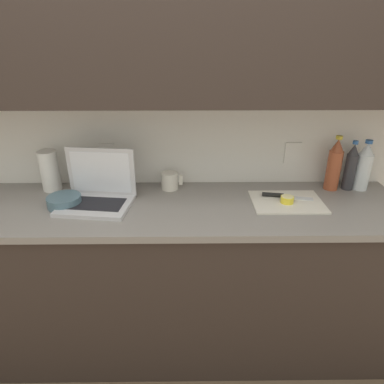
% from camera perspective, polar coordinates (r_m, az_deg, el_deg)
% --- Properties ---
extents(ground_plane, '(12.00, 12.00, 0.00)m').
position_cam_1_polar(ground_plane, '(2.32, -3.30, -23.42)').
color(ground_plane, brown).
rests_on(ground_plane, ground).
extents(wall_back, '(5.20, 0.38, 2.60)m').
position_cam_1_polar(wall_back, '(1.78, -4.25, 19.28)').
color(wall_back, white).
rests_on(wall_back, ground_plane).
extents(counter_unit, '(2.44, 0.60, 0.94)m').
position_cam_1_polar(counter_unit, '(1.99, -4.17, -14.11)').
color(counter_unit, '#332823').
rests_on(counter_unit, ground_plane).
extents(laptop, '(0.38, 0.30, 0.27)m').
position_cam_1_polar(laptop, '(1.80, -15.43, 0.06)').
color(laptop, silver).
rests_on(laptop, counter_unit).
extents(cutting_board, '(0.36, 0.27, 0.01)m').
position_cam_1_polar(cutting_board, '(1.83, 15.56, -1.57)').
color(cutting_board, silver).
rests_on(cutting_board, counter_unit).
extents(knife, '(0.26, 0.08, 0.02)m').
position_cam_1_polar(knife, '(1.86, 14.24, -0.58)').
color(knife, silver).
rests_on(knife, cutting_board).
extents(lemon_half_cut, '(0.07, 0.07, 0.04)m').
position_cam_1_polar(lemon_half_cut, '(1.80, 15.57, -1.19)').
color(lemon_half_cut, yellow).
rests_on(lemon_half_cut, cutting_board).
extents(bottle_green_soda, '(0.08, 0.08, 0.30)m').
position_cam_1_polar(bottle_green_soda, '(2.02, 22.62, 4.15)').
color(bottle_green_soda, '#A34C2D').
rests_on(bottle_green_soda, counter_unit).
extents(bottle_oil_tall, '(0.06, 0.06, 0.28)m').
position_cam_1_polar(bottle_oil_tall, '(2.07, 24.91, 3.75)').
color(bottle_oil_tall, '#333338').
rests_on(bottle_oil_tall, counter_unit).
extents(bottle_water_clear, '(0.08, 0.08, 0.28)m').
position_cam_1_polar(bottle_water_clear, '(2.10, 26.68, 3.74)').
color(bottle_water_clear, silver).
rests_on(bottle_water_clear, counter_unit).
extents(measuring_cup, '(0.11, 0.09, 0.10)m').
position_cam_1_polar(measuring_cup, '(1.91, -3.57, 1.88)').
color(measuring_cup, silver).
rests_on(measuring_cup, counter_unit).
extents(bowl_white, '(0.17, 0.17, 0.05)m').
position_cam_1_polar(bowl_white, '(1.83, -20.55, -1.49)').
color(bowl_white, slate).
rests_on(bowl_white, counter_unit).
extents(paper_towel_roll, '(0.10, 0.10, 0.22)m').
position_cam_1_polar(paper_towel_roll, '(2.03, -22.63, 3.30)').
color(paper_towel_roll, white).
rests_on(paper_towel_roll, counter_unit).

